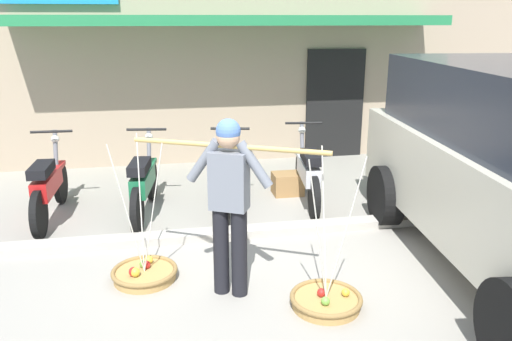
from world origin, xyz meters
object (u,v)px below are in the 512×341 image
Objects in this scene: fruit_vendor at (229,196)px; motorcycle_end_of_row at (308,173)px; fruit_basket_left_side at (144,272)px; fruit_basket_right_side at (326,300)px; wooden_crate at (288,184)px; motorcycle_nearest_shop at (49,186)px; motorcycle_second_in_row at (144,183)px; motorcycle_third_in_row at (228,182)px.

motorcycle_end_of_row is at bearing 57.80° from fruit_vendor.
fruit_vendor is 1.29m from fruit_basket_left_side.
motorcycle_end_of_row is (2.22, 1.81, 0.38)m from fruit_basket_left_side.
wooden_crate is at bearing 82.34° from fruit_basket_right_side.
fruit_basket_right_side reaches higher than wooden_crate.
motorcycle_end_of_row is at bearing 77.53° from fruit_basket_right_side.
motorcycle_nearest_shop and motorcycle_second_in_row have the same top height.
wooden_crate is at bearing 6.87° from motorcycle_nearest_shop.
motorcycle_second_in_row is (-0.84, 2.20, -0.53)m from fruit_vendor.
motorcycle_third_in_row is 4.09× the size of wooden_crate.
motorcycle_nearest_shop and motorcycle_third_in_row have the same top height.
fruit_basket_left_side reaches higher than motorcycle_nearest_shop.
fruit_vendor is at bearing 153.03° from fruit_basket_right_side.
fruit_basket_right_side is at bearing -26.94° from fruit_basket_left_side.
fruit_basket_left_side is (-0.82, 0.42, -0.90)m from fruit_vendor.
fruit_vendor reaches higher than fruit_basket_right_side.
wooden_crate is (1.24, 2.69, -0.82)m from fruit_vendor.
fruit_vendor is 0.93× the size of motorcycle_nearest_shop.
wooden_crate is (0.98, 0.64, -0.29)m from motorcycle_third_in_row.
wooden_crate is at bearing 65.30° from fruit_vendor.
motorcycle_second_in_row is 2.24m from motorcycle_end_of_row.
fruit_vendor reaches higher than motorcycle_end_of_row.
motorcycle_end_of_row reaches higher than wooden_crate.
motorcycle_end_of_row is at bearing -69.80° from wooden_crate.
fruit_basket_left_side is at bearing 153.09° from fruit_vendor.
fruit_vendor is 1.17× the size of fruit_basket_left_side.
fruit_basket_right_side is 2.55m from motorcycle_third_in_row.
fruit_basket_right_side is 0.80× the size of motorcycle_end_of_row.
wooden_crate is at bearing 110.20° from motorcycle_end_of_row.
fruit_vendor is 1.29m from fruit_basket_right_side.
fruit_basket_left_side is at bearing -89.36° from motorcycle_second_in_row.
motorcycle_end_of_row is at bearing -1.03° from motorcycle_nearest_shop.
fruit_vendor reaches higher than motorcycle_nearest_shop.
motorcycle_second_in_row and motorcycle_third_in_row have the same top height.
motorcycle_nearest_shop is at bearing 175.57° from motorcycle_second_in_row.
motorcycle_end_of_row is 0.57m from wooden_crate.
motorcycle_nearest_shop is 3.45m from motorcycle_end_of_row.
motorcycle_end_of_row is at bearing 39.19° from fruit_basket_left_side.
motorcycle_third_in_row and motorcycle_end_of_row have the same top height.
motorcycle_third_in_row is 1.16m from motorcycle_end_of_row.
fruit_vendor is 3.85× the size of wooden_crate.
fruit_basket_left_side is 3.30× the size of wooden_crate.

